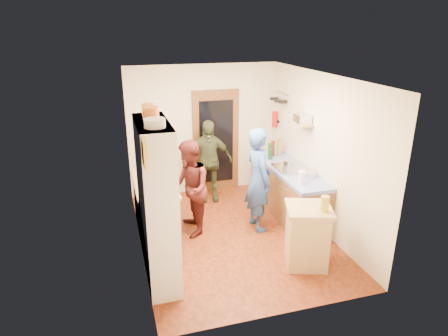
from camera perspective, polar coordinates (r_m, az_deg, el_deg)
name	(u,v)px	position (r m, az deg, el deg)	size (l,w,h in m)	color
floor	(233,235)	(6.75, 1.28, -9.61)	(3.00, 4.00, 0.02)	maroon
ceiling	(234,76)	(5.91, 1.48, 13.05)	(3.00, 4.00, 0.02)	silver
wall_back	(203,130)	(8.07, -2.97, 5.44)	(3.00, 0.02, 2.60)	beige
wall_front	(289,218)	(4.49, 9.23, -7.12)	(3.00, 0.02, 2.60)	beige
wall_left	(135,171)	(5.95, -12.62, -0.40)	(0.02, 4.00, 2.60)	beige
wall_right	(320,153)	(6.80, 13.60, 2.10)	(0.02, 4.00, 2.60)	beige
door_frame	(216,142)	(8.15, -1.16, 3.80)	(0.95, 0.06, 2.10)	brown
door_glass	(216,142)	(8.12, -1.09, 3.73)	(0.70, 0.02, 1.70)	black
hutch_body	(157,204)	(5.30, -9.52, -5.10)	(0.40, 1.20, 2.20)	silver
hutch_top_shelf	(152,123)	(4.95, -10.23, 6.30)	(0.40, 1.14, 0.04)	silver
plate_stack	(155,123)	(4.65, -9.87, 6.35)	(0.25, 0.25, 0.10)	white
orange_pot_a	(151,113)	(5.02, -10.43, 7.68)	(0.20, 0.20, 0.16)	orange
orange_pot_b	(148,109)	(5.32, -10.80, 8.25)	(0.17, 0.17, 0.15)	orange
left_counter_base	(156,209)	(6.73, -9.71, -5.85)	(0.60, 1.40, 0.85)	brown
left_counter_top	(154,184)	(6.54, -9.94, -2.30)	(0.64, 1.44, 0.05)	tan
toaster	(160,187)	(6.14, -9.08, -2.71)	(0.22, 0.15, 0.17)	white
kettle	(152,183)	(6.32, -10.24, -2.09)	(0.15, 0.15, 0.16)	white
orange_bowl	(158,176)	(6.68, -9.47, -1.14)	(0.20, 0.20, 0.09)	orange
chopping_board	(152,172)	(6.99, -10.28, -0.54)	(0.30, 0.22, 0.03)	tan
right_counter_base	(287,192)	(7.38, 9.06, -3.44)	(0.60, 2.20, 0.84)	brown
right_counter_top	(289,169)	(7.22, 9.25, -0.16)	(0.62, 2.22, 0.06)	#0723B6
hob	(291,168)	(7.12, 9.57, -0.02)	(0.55, 0.58, 0.04)	silver
pot_on_hob	(289,164)	(7.07, 9.26, 0.57)	(0.20, 0.20, 0.13)	silver
bottle_a	(270,151)	(7.55, 6.60, 2.40)	(0.08, 0.08, 0.32)	#143F14
bottle_b	(273,148)	(7.76, 6.99, 2.79)	(0.07, 0.07, 0.30)	#591419
bottle_c	(279,147)	(7.79, 7.90, 3.03)	(0.09, 0.09, 0.35)	olive
paper_towel	(301,178)	(6.46, 11.00, -1.38)	(0.10, 0.10, 0.22)	white
mixing_bowl	(308,174)	(6.80, 11.88, -0.88)	(0.26, 0.26, 0.10)	silver
island_base	(307,238)	(5.93, 11.76, -9.70)	(0.55, 0.55, 0.86)	tan
island_top	(309,209)	(5.72, 12.08, -5.74)	(0.62, 0.62, 0.05)	tan
cutting_board	(305,207)	(5.75, 11.51, -5.43)	(0.35, 0.28, 0.02)	white
oil_jar	(325,204)	(5.59, 14.20, -4.99)	(0.11, 0.11, 0.22)	#AD9E2D
pan_rail	(282,93)	(7.93, 8.28, 10.54)	(0.02, 0.02, 0.65)	silver
pan_hang_a	(282,102)	(7.77, 8.35, 9.37)	(0.18, 0.18, 0.05)	black
pan_hang_b	(278,101)	(7.95, 7.75, 9.50)	(0.16, 0.16, 0.05)	black
pan_hang_c	(274,99)	(8.13, 7.18, 9.82)	(0.17, 0.17, 0.05)	black
wall_shelf	(302,124)	(7.01, 11.07, 6.22)	(0.26, 0.42, 0.03)	tan
radio	(302,119)	(6.99, 11.12, 6.94)	(0.22, 0.30, 0.15)	silver
ext_bracket	(277,121)	(8.20, 7.63, 6.61)	(0.06, 0.10, 0.04)	black
fire_extinguisher	(275,119)	(8.17, 7.26, 6.93)	(0.11, 0.11, 0.32)	red
picture_frame	(144,153)	(4.25, -11.35, 2.12)	(0.03, 0.25, 0.30)	gold
person_hob	(261,180)	(6.63, 5.25, -1.71)	(0.64, 0.42, 1.76)	#2A4B8E
person_left	(191,188)	(6.54, -4.75, -2.81)	(0.78, 0.60, 1.60)	#441715
person_back	(208,161)	(7.72, -2.23, 1.00)	(0.95, 0.40, 1.62)	#343B22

